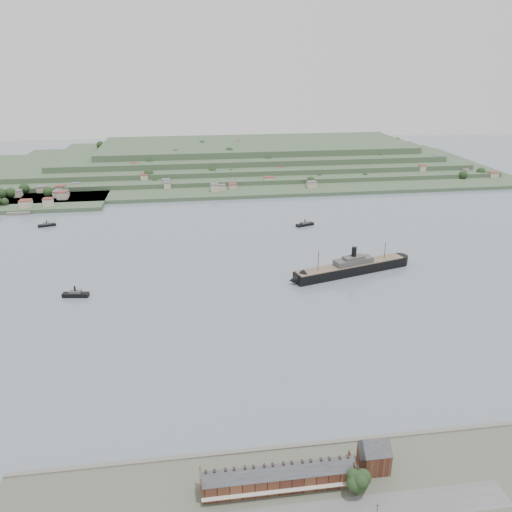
{
  "coord_description": "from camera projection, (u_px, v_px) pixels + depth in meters",
  "views": [
    {
      "loc": [
        -36.69,
        -302.01,
        147.05
      ],
      "look_at": [
        9.9,
        30.0,
        12.48
      ],
      "focal_mm": 35.0,
      "sensor_mm": 36.0,
      "label": 1
    }
  ],
  "objects": [
    {
      "name": "ground",
      "position": [
        248.0,
        290.0,
        337.06
      ],
      "size": [
        1400.0,
        1400.0,
        0.0
      ],
      "primitive_type": "plane",
      "color": "slate",
      "rests_on": "ground"
    },
    {
      "name": "terrace_row",
      "position": [
        278.0,
        477.0,
        178.81
      ],
      "size": [
        55.6,
        9.8,
        11.07
      ],
      "color": "#401E17",
      "rests_on": "ground"
    },
    {
      "name": "gabled_building",
      "position": [
        374.0,
        455.0,
        186.84
      ],
      "size": [
        10.4,
        10.18,
        14.09
      ],
      "color": "#401E17",
      "rests_on": "ground"
    },
    {
      "name": "far_peninsula",
      "position": [
        233.0,
        160.0,
        697.5
      ],
      "size": [
        760.0,
        309.0,
        30.0
      ],
      "color": "#364E34",
      "rests_on": "ground"
    },
    {
      "name": "steamship",
      "position": [
        348.0,
        268.0,
        360.52
      ],
      "size": [
        98.48,
        37.42,
        24.13
      ],
      "color": "black",
      "rests_on": "ground"
    },
    {
      "name": "tugboat",
      "position": [
        76.0,
        294.0,
        327.23
      ],
      "size": [
        17.44,
        6.81,
        7.64
      ],
      "color": "black",
      "rests_on": "ground"
    },
    {
      "name": "ferry_west",
      "position": [
        47.0,
        225.0,
        463.24
      ],
      "size": [
        16.39,
        8.4,
        5.92
      ],
      "color": "black",
      "rests_on": "ground"
    },
    {
      "name": "ferry_east",
      "position": [
        305.0,
        224.0,
        464.59
      ],
      "size": [
        18.02,
        10.38,
        6.53
      ],
      "color": "black",
      "rests_on": "ground"
    },
    {
      "name": "fig_tree",
      "position": [
        359.0,
        481.0,
        174.91
      ],
      "size": [
        9.54,
        8.26,
        10.64
      ],
      "color": "#3C2D1C",
      "rests_on": "ground"
    }
  ]
}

